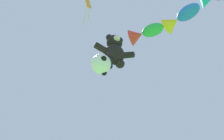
# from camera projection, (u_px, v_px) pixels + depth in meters

# --- Properties ---
(teddy_bear_kite) EXTENTS (2.33, 1.03, 2.36)m
(teddy_bear_kite) POSITION_uv_depth(u_px,v_px,m) (115.00, 51.00, 13.50)
(teddy_bear_kite) COLOR black
(soccer_ball_kite) EXTENTS (1.08, 1.08, 1.00)m
(soccer_ball_kite) POSITION_uv_depth(u_px,v_px,m) (101.00, 64.00, 12.00)
(soccer_ball_kite) COLOR white
(fish_kite_emerald) EXTENTS (2.30, 2.27, 1.09)m
(fish_kite_emerald) POSITION_uv_depth(u_px,v_px,m) (145.00, 33.00, 16.21)
(fish_kite_emerald) COLOR green
(fish_kite_cobalt) EXTENTS (2.03, 2.58, 1.13)m
(fish_kite_cobalt) POSITION_uv_depth(u_px,v_px,m) (180.00, 18.00, 15.69)
(fish_kite_cobalt) COLOR blue
(diamond_kite) EXTENTS (0.66, 0.62, 2.72)m
(diamond_kite) POSITION_uv_depth(u_px,v_px,m) (88.00, 6.00, 16.34)
(diamond_kite) COLOR orange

